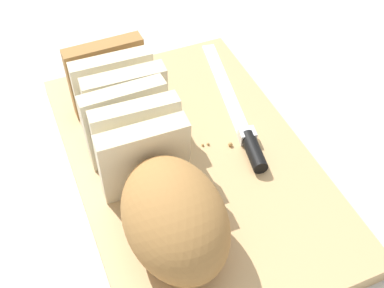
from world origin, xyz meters
TOP-DOWN VIEW (x-y plane):
  - ground_plane at (0.00, 0.00)m, footprint 3.00×3.00m
  - cutting_board at (0.00, 0.00)m, footprint 0.49×0.32m
  - bread_loaf at (-0.03, 0.07)m, footprint 0.36×0.13m
  - bread_knife at (0.02, -0.09)m, footprint 0.29×0.08m
  - crumb_near_knife at (-0.00, 0.06)m, footprint 0.01×0.01m
  - crumb_near_loaf at (0.02, -0.02)m, footprint 0.00×0.00m
  - crumb_stray_left at (-0.00, -0.06)m, footprint 0.01×0.01m
  - crumb_stray_right at (0.01, -0.03)m, footprint 0.00×0.00m

SIDE VIEW (x-z plane):
  - ground_plane at x=0.00m, z-range 0.00..0.00m
  - cutting_board at x=0.00m, z-range 0.00..0.02m
  - crumb_near_loaf at x=0.02m, z-range 0.02..0.03m
  - crumb_stray_right at x=0.01m, z-range 0.02..0.03m
  - crumb_stray_left at x=0.00m, z-range 0.02..0.03m
  - crumb_near_knife at x=0.00m, z-range 0.02..0.03m
  - bread_knife at x=0.02m, z-range 0.02..0.04m
  - bread_loaf at x=-0.03m, z-range 0.02..0.13m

